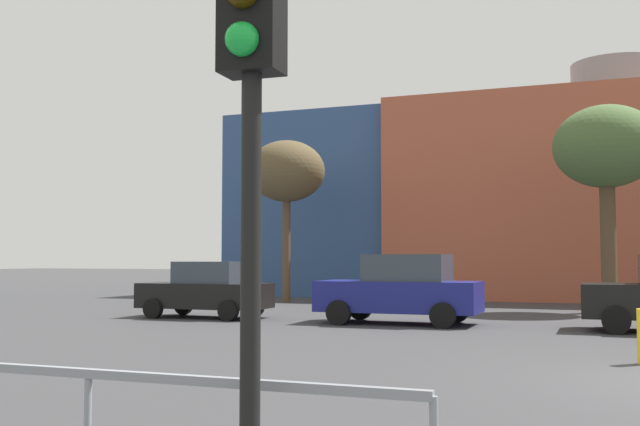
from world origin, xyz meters
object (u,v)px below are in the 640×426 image
(parked_car_0, at_px, (207,290))
(traffic_light_near_left, at_px, (250,88))
(parked_car_1, at_px, (401,289))
(bare_tree_0, at_px, (606,150))
(bare_tree_1, at_px, (287,173))

(parked_car_0, xyz_separation_m, traffic_light_near_left, (9.24, -15.89, 1.92))
(parked_car_0, distance_m, parked_car_1, 6.01)
(bare_tree_0, bearing_deg, parked_car_1, -129.17)
(parked_car_1, bearing_deg, bare_tree_1, -49.74)
(parked_car_0, relative_size, parked_car_1, 0.89)
(parked_car_0, height_order, bare_tree_0, bare_tree_0)
(parked_car_1, relative_size, traffic_light_near_left, 1.16)
(parked_car_1, bearing_deg, bare_tree_0, -129.17)
(parked_car_1, bearing_deg, traffic_light_near_left, 101.50)
(traffic_light_near_left, distance_m, bare_tree_1, 26.29)
(bare_tree_0, relative_size, bare_tree_1, 1.04)
(parked_car_1, relative_size, bare_tree_1, 0.66)
(parked_car_1, height_order, traffic_light_near_left, traffic_light_near_left)
(bare_tree_1, bearing_deg, traffic_light_near_left, -67.09)
(bare_tree_1, bearing_deg, parked_car_1, -49.74)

